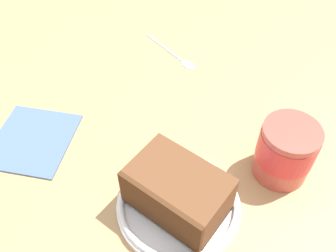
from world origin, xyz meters
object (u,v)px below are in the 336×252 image
teaspoon (179,57)px  folded_napkin (32,139)px  cake_slice (178,192)px  tea_mug (286,149)px  small_plate (178,204)px

teaspoon → folded_napkin: (-18.51, 24.00, -0.05)cm
cake_slice → folded_napkin: 25.16cm
tea_mug → teaspoon: size_ratio=0.80×
small_plate → tea_mug: (5.14, -14.84, 3.91)cm
cake_slice → small_plate: bearing=-41.0°
small_plate → teaspoon: 31.57cm
cake_slice → teaspoon: cake_slice is taller
tea_mug → folded_napkin: size_ratio=0.77×
cake_slice → folded_napkin: bearing=58.0°
tea_mug → folded_napkin: (7.80, 36.09, -4.47)cm
small_plate → cake_slice: bearing=139.0°
cake_slice → tea_mug: (5.35, -15.02, 0.46)cm
folded_napkin → cake_slice: bearing=-122.0°
tea_mug → teaspoon: tea_mug is taller
small_plate → tea_mug: 16.18cm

